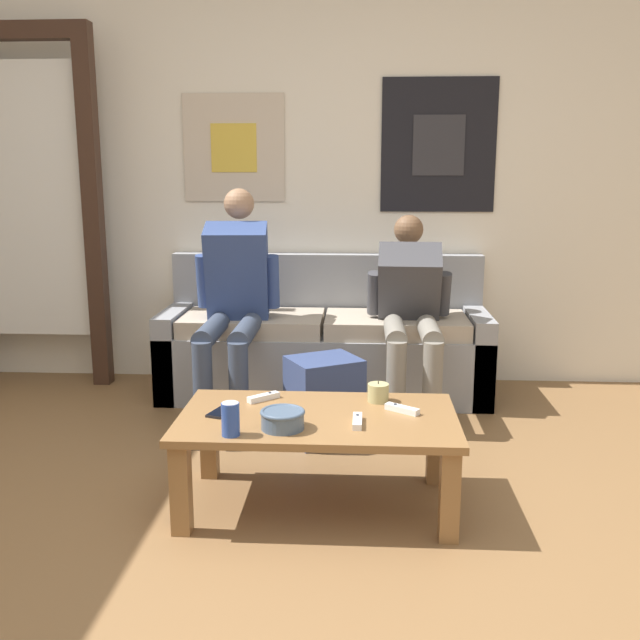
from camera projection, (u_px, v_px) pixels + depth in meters
name	position (u px, v px, depth m)	size (l,w,h in m)	color
ground_plane	(285.00, 590.00, 2.28)	(18.00, 18.00, 0.00)	brown
wall_back	(324.00, 177.00, 4.38)	(10.00, 0.07, 2.55)	silver
door_frame	(19.00, 190.00, 4.28)	(1.00, 0.10, 2.15)	#382319
couch	(325.00, 346.00, 4.26)	(1.91, 0.66, 0.81)	gray
coffee_table	(318.00, 431.00, 2.79)	(1.09, 0.61, 0.38)	olive
person_seated_adult	(234.00, 296.00, 3.87)	(0.47, 0.94, 1.22)	#384256
person_seated_teen	(410.00, 307.00, 3.86)	(0.47, 0.99, 1.07)	gray
backpack	(325.00, 401.00, 3.51)	(0.42, 0.40, 0.42)	navy
ceramic_bowl	(283.00, 418.00, 2.63)	(0.17, 0.17, 0.07)	#475B75
pillar_candle	(378.00, 393.00, 2.94)	(0.09, 0.09, 0.09)	tan
drink_can_blue	(231.00, 419.00, 2.55)	(0.07, 0.07, 0.12)	#28479E
game_controller_near_left	(402.00, 409.00, 2.81)	(0.14, 0.11, 0.03)	white
game_controller_near_right	(264.00, 397.00, 2.96)	(0.13, 0.12, 0.03)	white
game_controller_far_center	(357.00, 421.00, 2.68)	(0.04, 0.14, 0.03)	white
cell_phone	(221.00, 412.00, 2.80)	(0.11, 0.15, 0.01)	black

